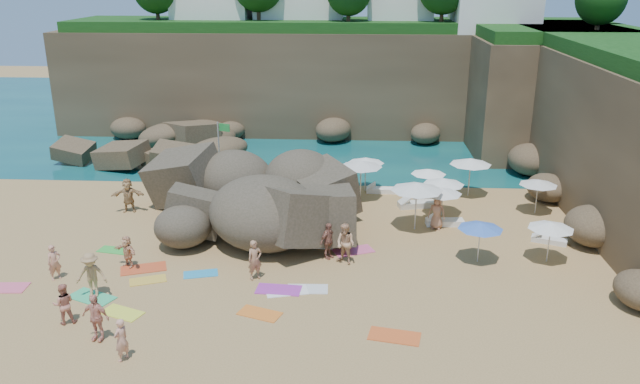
# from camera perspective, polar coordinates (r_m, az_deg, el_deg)

# --- Properties ---
(ground) EXTENTS (120.00, 120.00, 0.00)m
(ground) POSITION_cam_1_polar(r_m,az_deg,el_deg) (28.92, -4.32, -5.63)
(ground) COLOR tan
(ground) RESTS_ON ground
(seawater) EXTENTS (120.00, 120.00, 0.00)m
(seawater) POSITION_cam_1_polar(r_m,az_deg,el_deg) (57.41, -0.44, 7.05)
(seawater) COLOR #0C4751
(seawater) RESTS_ON ground
(cliff_back) EXTENTS (44.00, 8.00, 8.00)m
(cliff_back) POSITION_cam_1_polar(r_m,az_deg,el_deg) (51.66, 1.43, 10.18)
(cliff_back) COLOR brown
(cliff_back) RESTS_ON ground
(cliff_right) EXTENTS (8.00, 30.00, 8.00)m
(cliff_right) POSITION_cam_1_polar(r_m,az_deg,el_deg) (38.16, 26.99, 4.83)
(cliff_right) COLOR brown
(cliff_right) RESTS_ON ground
(cliff_corner) EXTENTS (10.00, 12.00, 8.00)m
(cliff_corner) POSITION_cam_1_polar(r_m,az_deg,el_deg) (48.57, 19.40, 8.52)
(cliff_corner) COLOR brown
(cliff_corner) RESTS_ON ground
(rock_promontory) EXTENTS (12.00, 7.00, 2.00)m
(rock_promontory) POSITION_cam_1_polar(r_m,az_deg,el_deg) (46.11, -15.40, 3.28)
(rock_promontory) COLOR brown
(rock_promontory) RESTS_ON ground
(marina_masts) EXTENTS (3.10, 0.10, 6.00)m
(marina_masts) POSITION_cam_1_polar(r_m,az_deg,el_deg) (60.21, -16.55, 9.74)
(marina_masts) COLOR white
(marina_masts) RESTS_ON ground
(rock_outcrop) EXTENTS (9.03, 7.13, 3.39)m
(rock_outcrop) POSITION_cam_1_polar(r_m,az_deg,el_deg) (32.26, -6.52, -2.99)
(rock_outcrop) COLOR brown
(rock_outcrop) RESTS_ON ground
(flag_pole) EXTENTS (0.77, 0.30, 4.02)m
(flag_pole) POSITION_cam_1_polar(r_m,az_deg,el_deg) (37.36, -9.04, 4.16)
(flag_pole) COLOR silver
(flag_pole) RESTS_ON ground
(parasol_0) EXTENTS (2.18, 2.18, 2.06)m
(parasol_0) POSITION_cam_1_polar(r_m,az_deg,el_deg) (36.55, 4.20, 2.91)
(parasol_0) COLOR silver
(parasol_0) RESTS_ON ground
(parasol_1) EXTENTS (2.39, 2.39, 2.26)m
(parasol_1) POSITION_cam_1_polar(r_m,az_deg,el_deg) (36.61, 13.61, 2.73)
(parasol_1) COLOR silver
(parasol_1) RESTS_ON ground
(parasol_2) EXTENTS (2.42, 2.42, 2.29)m
(parasol_2) POSITION_cam_1_polar(r_m,az_deg,el_deg) (35.12, 3.77, 2.60)
(parasol_2) COLOR silver
(parasol_2) RESTS_ON ground
(parasol_3) EXTENTS (1.97, 1.97, 1.86)m
(parasol_3) POSITION_cam_1_polar(r_m,az_deg,el_deg) (35.47, 9.90, 1.85)
(parasol_3) COLOR silver
(parasol_3) RESTS_ON ground
(parasol_4) EXTENTS (2.13, 2.13, 2.01)m
(parasol_4) POSITION_cam_1_polar(r_m,az_deg,el_deg) (32.02, 11.00, 0.13)
(parasol_4) COLOR silver
(parasol_4) RESTS_ON ground
(parasol_6) EXTENTS (2.60, 2.60, 2.46)m
(parasol_6) POSITION_cam_1_polar(r_m,az_deg,el_deg) (31.81, -0.15, 1.15)
(parasol_6) COLOR silver
(parasol_6) RESTS_ON ground
(parasol_7) EXTENTS (2.01, 2.01, 1.90)m
(parasol_7) POSITION_cam_1_polar(r_m,az_deg,el_deg) (35.00, 19.35, 0.84)
(parasol_7) COLOR silver
(parasol_7) RESTS_ON ground
(parasol_8) EXTENTS (2.19, 2.19, 2.07)m
(parasol_8) POSITION_cam_1_polar(r_m,az_deg,el_deg) (33.29, 11.23, 0.96)
(parasol_8) COLOR silver
(parasol_8) RESTS_ON ground
(parasol_9) EXTENTS (2.62, 2.62, 2.48)m
(parasol_9) POSITION_cam_1_polar(r_m,az_deg,el_deg) (31.08, 8.85, 0.50)
(parasol_9) COLOR silver
(parasol_9) RESTS_ON ground
(parasol_10) EXTENTS (2.00, 2.00, 1.89)m
(parasol_10) POSITION_cam_1_polar(r_m,az_deg,el_deg) (28.25, 14.47, -3.00)
(parasol_10) COLOR silver
(parasol_10) RESTS_ON ground
(parasol_11) EXTENTS (2.01, 2.01, 1.90)m
(parasol_11) POSITION_cam_1_polar(r_m,az_deg,el_deg) (29.19, 20.38, -2.89)
(parasol_11) COLOR silver
(parasol_11) RESTS_ON ground
(lounger_0) EXTENTS (1.83, 0.65, 0.28)m
(lounger_0) POSITION_cam_1_polar(r_m,az_deg,el_deg) (36.87, 5.68, 0.16)
(lounger_0) COLOR white
(lounger_0) RESTS_ON ground
(lounger_1) EXTENTS (2.00, 0.68, 0.31)m
(lounger_1) POSITION_cam_1_polar(r_m,az_deg,el_deg) (33.22, 0.67, -1.90)
(lounger_1) COLOR silver
(lounger_1) RESTS_ON ground
(lounger_2) EXTENTS (2.14, 1.16, 0.32)m
(lounger_2) POSITION_cam_1_polar(r_m,az_deg,el_deg) (34.81, 8.83, -1.12)
(lounger_2) COLOR silver
(lounger_2) RESTS_ON ground
(lounger_3) EXTENTS (2.05, 0.76, 0.31)m
(lounger_3) POSITION_cam_1_polar(r_m,az_deg,el_deg) (29.58, -0.72, -4.65)
(lounger_3) COLOR silver
(lounger_3) RESTS_ON ground
(lounger_4) EXTENTS (1.70, 1.10, 0.25)m
(lounger_4) POSITION_cam_1_polar(r_m,az_deg,el_deg) (31.86, 20.22, -4.16)
(lounger_4) COLOR silver
(lounger_4) RESTS_ON ground
(lounger_5) EXTENTS (1.96, 0.77, 0.30)m
(lounger_5) POSITION_cam_1_polar(r_m,az_deg,el_deg) (32.60, 11.33, -2.73)
(lounger_5) COLOR white
(lounger_5) RESTS_ON ground
(towel_1) EXTENTS (1.91, 1.05, 0.03)m
(towel_1) POSITION_cam_1_polar(r_m,az_deg,el_deg) (28.89, -26.93, -7.82)
(towel_1) COLOR #E25878
(towel_1) RESTS_ON ground
(towel_2) EXTENTS (1.79, 1.31, 0.03)m
(towel_2) POSITION_cam_1_polar(r_m,az_deg,el_deg) (24.15, -5.54, -11.00)
(towel_2) COLOR orange
(towel_2) RESTS_ON ground
(towel_3) EXTENTS (2.09, 1.62, 0.03)m
(towel_3) POSITION_cam_1_polar(r_m,az_deg,el_deg) (26.72, -20.15, -9.03)
(towel_3) COLOR #35BB77
(towel_3) RESTS_ON ground
(towel_4) EXTENTS (1.79, 1.34, 0.03)m
(towel_4) POSITION_cam_1_polar(r_m,az_deg,el_deg) (25.23, -17.65, -10.48)
(towel_4) COLOR #DEE73C
(towel_4) RESTS_ON ground
(towel_5) EXTENTS (1.69, 0.89, 0.03)m
(towel_5) POSITION_cam_1_polar(r_m,az_deg,el_deg) (25.74, -1.15, -8.86)
(towel_5) COLOR silver
(towel_5) RESTS_ON ground
(towel_6) EXTENTS (1.89, 1.05, 0.03)m
(towel_6) POSITION_cam_1_polar(r_m,az_deg,el_deg) (25.75, -3.80, -8.89)
(towel_6) COLOR purple
(towel_6) RESTS_ON ground
(towel_7) EXTENTS (2.14, 1.56, 0.03)m
(towel_7) POSITION_cam_1_polar(r_m,az_deg,el_deg) (28.47, -15.84, -6.74)
(towel_7) COLOR #CC4A24
(towel_7) RESTS_ON ground
(towel_8) EXTENTS (1.59, 1.08, 0.03)m
(towel_8) POSITION_cam_1_polar(r_m,az_deg,el_deg) (27.44, -10.85, -7.36)
(towel_8) COLOR #2592C7
(towel_8) RESTS_ON ground
(towel_9) EXTENTS (2.05, 1.57, 0.03)m
(towel_9) POSITION_cam_1_polar(r_m,az_deg,el_deg) (29.11, 3.09, -5.39)
(towel_9) COLOR #DC5588
(towel_9) RESTS_ON ground
(towel_10) EXTENTS (1.96, 1.25, 0.03)m
(towel_10) POSITION_cam_1_polar(r_m,az_deg,el_deg) (22.85, 6.82, -12.95)
(towel_10) COLOR #DB5722
(towel_10) RESTS_ON ground
(towel_11) EXTENTS (1.59, 0.99, 0.03)m
(towel_11) POSITION_cam_1_polar(r_m,az_deg,el_deg) (30.68, -18.29, -5.07)
(towel_11) COLOR green
(towel_11) RESTS_ON ground
(towel_12) EXTENTS (1.67, 1.24, 0.03)m
(towel_12) POSITION_cam_1_polar(r_m,az_deg,el_deg) (27.40, -15.46, -7.78)
(towel_12) COLOR gold
(towel_12) RESTS_ON ground
(towel_13) EXTENTS (1.85, 1.25, 0.03)m
(towel_13) POSITION_cam_1_polar(r_m,az_deg,el_deg) (25.61, -3.05, -9.05)
(towel_13) COLOR white
(towel_13) RESTS_ON ground
(person_stand_0) EXTENTS (0.66, 0.66, 1.54)m
(person_stand_0) POSITION_cam_1_polar(r_m,az_deg,el_deg) (28.48, -23.12, -5.94)
(person_stand_0) COLOR tan
(person_stand_0) RESTS_ON ground
(person_stand_1) EXTENTS (0.93, 0.84, 1.59)m
(person_stand_1) POSITION_cam_1_polar(r_m,az_deg,el_deg) (24.91, -22.39, -9.44)
(person_stand_1) COLOR tan
(person_stand_1) RESTS_ON ground
(person_stand_2) EXTENTS (1.04, 1.20, 1.76)m
(person_stand_2) POSITION_cam_1_polar(r_m,az_deg,el_deg) (36.75, -4.15, 1.35)
(person_stand_2) COLOR #EBA285
(person_stand_2) RESTS_ON ground
(person_stand_3) EXTENTS (0.94, 1.03, 1.69)m
(person_stand_3) POSITION_cam_1_polar(r_m,az_deg,el_deg) (28.06, 0.75, -4.49)
(person_stand_3) COLOR #965D4B
(person_stand_3) RESTS_ON ground
(person_stand_4) EXTENTS (0.94, 0.67, 1.73)m
(person_stand_4) POSITION_cam_1_polar(r_m,az_deg,el_deg) (31.85, 10.64, -1.84)
(person_stand_4) COLOR tan
(person_stand_4) RESTS_ON ground
(person_stand_5) EXTENTS (1.79, 0.76, 1.87)m
(person_stand_5) POSITION_cam_1_polar(r_m,az_deg,el_deg) (35.05, -17.14, -0.29)
(person_stand_5) COLOR tan
(person_stand_5) RESTS_ON ground
(person_stand_6) EXTENTS (0.58, 0.67, 1.54)m
(person_stand_6) POSITION_cam_1_polar(r_m,az_deg,el_deg) (22.10, -17.72, -12.74)
(person_stand_6) COLOR tan
(person_stand_6) RESTS_ON ground
(person_lie_0) EXTENTS (1.37, 1.96, 0.50)m
(person_lie_0) POSITION_cam_1_polar(r_m,az_deg,el_deg) (26.66, -20.00, -8.51)
(person_lie_0) COLOR #A37E51
(person_lie_0) RESTS_ON ground
(person_lie_1) EXTENTS (1.34, 1.90, 0.42)m
(person_lie_1) POSITION_cam_1_polar(r_m,az_deg,el_deg) (23.74, -19.64, -12.18)
(person_lie_1) COLOR #E39781
(person_lie_1) RESTS_ON ground
(person_lie_3) EXTENTS (1.87, 1.90, 0.38)m
(person_lie_3) POSITION_cam_1_polar(r_m,az_deg,el_deg) (28.76, -17.12, -6.22)
(person_lie_3) COLOR tan
(person_lie_3) RESTS_ON ground
(person_lie_4) EXTENTS (1.43, 1.78, 0.41)m
(person_lie_4) POSITION_cam_1_polar(r_m,az_deg,el_deg) (26.60, -5.93, -7.53)
(person_lie_4) COLOR #A17250
(person_lie_4) RESTS_ON ground
(person_lie_5) EXTENTS (1.76, 2.03, 0.70)m
(person_lie_5) POSITION_cam_1_polar(r_m,az_deg,el_deg) (27.76, 2.32, -5.90)
(person_lie_5) COLOR tan
(person_lie_5) RESTS_ON ground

